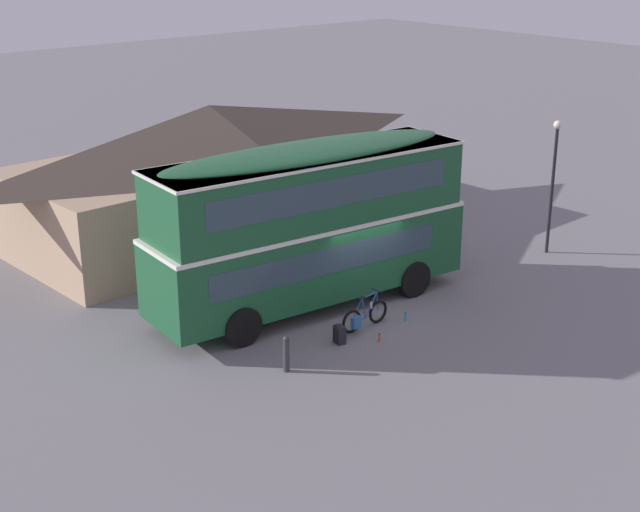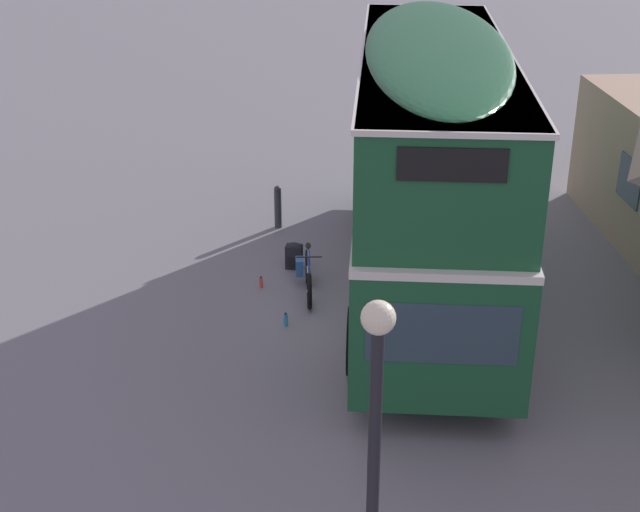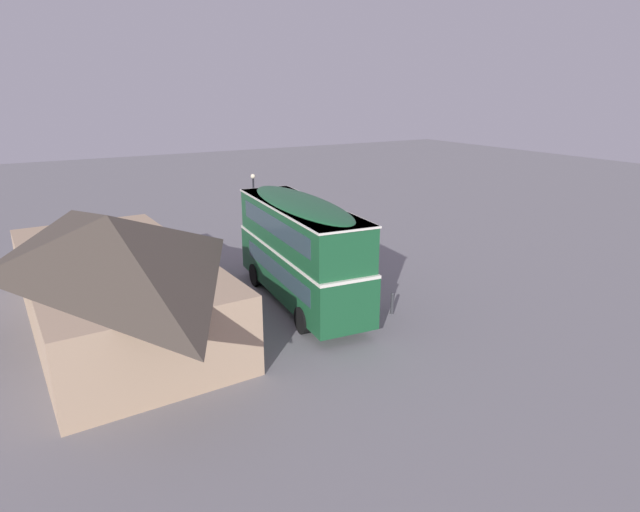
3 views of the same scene
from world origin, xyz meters
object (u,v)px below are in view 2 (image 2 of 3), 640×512
at_px(backpack_on_ground, 294,255).
at_px(touring_bicycle, 307,276).
at_px(water_bottle_red_squeeze, 261,283).
at_px(water_bottle_blue_sports, 286,320).
at_px(street_lamp, 373,482).
at_px(double_decker_bus, 431,157).
at_px(kerb_bollard, 278,206).

bearing_deg(backpack_on_ground, touring_bicycle, 12.68).
distance_m(backpack_on_ground, water_bottle_red_squeeze, 1.09).
xyz_separation_m(backpack_on_ground, water_bottle_blue_sports, (2.37, -0.14, -0.16)).
relative_size(water_bottle_red_squeeze, street_lamp, 0.05).
bearing_deg(water_bottle_red_squeeze, backpack_on_ground, 144.34).
height_order(backpack_on_ground, water_bottle_red_squeeze, backpack_on_ground).
distance_m(double_decker_bus, water_bottle_red_squeeze, 4.00).
distance_m(backpack_on_ground, kerb_bollard, 2.14).
bearing_deg(street_lamp, touring_bicycle, -176.90).
bearing_deg(double_decker_bus, backpack_on_ground, -112.50).
relative_size(backpack_on_ground, kerb_bollard, 0.55).
bearing_deg(street_lamp, water_bottle_blue_sports, -173.52).
bearing_deg(kerb_bollard, street_lamp, 5.14).
relative_size(double_decker_bus, water_bottle_blue_sports, 38.48).
distance_m(water_bottle_blue_sports, street_lamp, 8.23).
relative_size(touring_bicycle, water_bottle_blue_sports, 6.66).
relative_size(water_bottle_blue_sports, water_bottle_red_squeeze, 1.08).
height_order(double_decker_bus, kerb_bollard, double_decker_bus).
distance_m(water_bottle_red_squeeze, kerb_bollard, 3.00).
relative_size(touring_bicycle, backpack_on_ground, 3.16).
xyz_separation_m(touring_bicycle, street_lamp, (8.97, 0.49, 2.44)).
distance_m(water_bottle_red_squeeze, street_lamp, 9.71).
xyz_separation_m(double_decker_bus, kerb_bollard, (-3.11, -2.82, -2.14)).
bearing_deg(touring_bicycle, double_decker_bus, 92.71).
relative_size(double_decker_bus, water_bottle_red_squeeze, 41.46).
height_order(water_bottle_red_squeeze, street_lamp, street_lamp).
bearing_deg(water_bottle_blue_sports, kerb_bollard, -177.21).
height_order(touring_bicycle, street_lamp, street_lamp).
height_order(double_decker_bus, backpack_on_ground, double_decker_bus).
xyz_separation_m(street_lamp, kerb_bollard, (-12.19, -1.10, -2.31)).
height_order(double_decker_bus, touring_bicycle, double_decker_bus).
relative_size(water_bottle_red_squeeze, kerb_bollard, 0.24).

